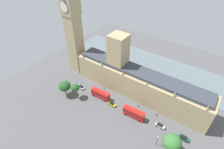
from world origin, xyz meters
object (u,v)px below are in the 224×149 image
at_px(plane_tree_midblock, 65,86).
at_px(plane_tree_slot_11, 75,88).
at_px(street_lamp_slot_12, 157,139).
at_px(car_white_under_trees, 81,87).
at_px(plane_tree_slot_10, 172,142).
at_px(clock_tower, 72,22).
at_px(pedestrian_leading, 104,88).
at_px(car_silver_near_tower, 160,126).
at_px(double_decker_bus_kerbside, 100,94).
at_px(parliament_building, 136,80).
at_px(car_dark_green_opposite_hall, 184,138).
at_px(double_decker_bus_by_river_gate, 134,113).
at_px(car_yellow_cab_corner, 112,104).
at_px(pedestrian_far_end, 156,115).
at_px(pedestrian_trailing, 138,105).

bearing_deg(plane_tree_midblock, plane_tree_slot_11, 105.46).
height_order(plane_tree_slot_11, street_lamp_slot_12, plane_tree_slot_11).
bearing_deg(car_white_under_trees, plane_tree_slot_11, -155.58).
bearing_deg(plane_tree_slot_10, clock_tower, -106.57).
height_order(car_white_under_trees, pedestrian_leading, car_white_under_trees).
height_order(car_silver_near_tower, pedestrian_leading, car_silver_near_tower).
height_order(double_decker_bus_kerbside, pedestrian_leading, double_decker_bus_kerbside).
distance_m(clock_tower, plane_tree_slot_11, 36.63).
height_order(parliament_building, car_dark_green_opposite_hall, parliament_building).
height_order(parliament_building, plane_tree_slot_10, parliament_building).
bearing_deg(double_decker_bus_by_river_gate, car_yellow_cab_corner, -92.92).
distance_m(clock_tower, street_lamp_slot_12, 73.02).
distance_m(parliament_building, pedestrian_leading, 18.98).
distance_m(car_yellow_cab_corner, plane_tree_slot_10, 34.17).
bearing_deg(pedestrian_leading, car_yellow_cab_corner, -84.03).
relative_size(car_white_under_trees, plane_tree_slot_11, 0.50).
relative_size(clock_tower, pedestrian_leading, 38.74).
relative_size(car_white_under_trees, street_lamp_slot_12, 0.75).
bearing_deg(car_yellow_cab_corner, double_decker_bus_kerbside, -95.87).
xyz_separation_m(pedestrian_far_end, plane_tree_slot_11, (13.55, -40.25, 6.41)).
xyz_separation_m(double_decker_bus_by_river_gate, pedestrian_far_end, (-7.00, 8.82, -1.92)).
xyz_separation_m(clock_tower, pedestrian_trailing, (6.98, 47.83, -30.92)).
xyz_separation_m(clock_tower, plane_tree_slot_10, (20.72, 69.62, -25.28)).
bearing_deg(clock_tower, parliament_building, 91.70).
relative_size(parliament_building, plane_tree_midblock, 8.13).
bearing_deg(plane_tree_midblock, car_silver_near_tower, 101.37).
height_order(car_yellow_cab_corner, street_lamp_slot_12, street_lamp_slot_12).
height_order(car_white_under_trees, pedestrian_trailing, car_white_under_trees).
xyz_separation_m(car_dark_green_opposite_hall, pedestrian_far_end, (-5.12, -14.69, -0.18)).
height_order(double_decker_bus_kerbside, plane_tree_slot_10, plane_tree_slot_10).
distance_m(parliament_building, double_decker_bus_by_river_gate, 18.30).
relative_size(double_decker_bus_by_river_gate, street_lamp_slot_12, 1.74).
relative_size(double_decker_bus_kerbside, street_lamp_slot_12, 1.74).
bearing_deg(double_decker_bus_kerbside, car_yellow_cab_corner, -99.62).
xyz_separation_m(car_white_under_trees, car_silver_near_tower, (-1.73, 47.30, -0.00)).
bearing_deg(pedestrian_trailing, double_decker_bus_kerbside, -130.86).
distance_m(car_yellow_cab_corner, pedestrian_leading, 13.02).
bearing_deg(parliament_building, plane_tree_midblock, -51.47).
height_order(double_decker_bus_kerbside, car_yellow_cab_corner, double_decker_bus_kerbside).
distance_m(pedestrian_far_end, street_lamp_slot_12, 16.05).
height_order(double_decker_bus_kerbside, pedestrian_far_end, double_decker_bus_kerbside).
height_order(pedestrian_trailing, plane_tree_midblock, plane_tree_midblock).
bearing_deg(pedestrian_far_end, car_yellow_cab_corner, 42.99).
distance_m(car_white_under_trees, street_lamp_slot_12, 50.19).
bearing_deg(plane_tree_slot_10, pedestrian_far_end, -139.96).
relative_size(pedestrian_leading, plane_tree_slot_10, 0.17).
bearing_deg(plane_tree_slot_10, parliament_building, -127.62).
relative_size(car_yellow_cab_corner, car_silver_near_tower, 1.00).
bearing_deg(plane_tree_slot_11, car_silver_near_tower, 100.79).
distance_m(car_white_under_trees, pedestrian_trailing, 33.82).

